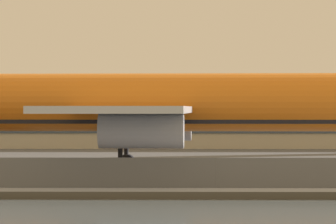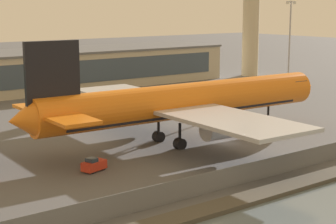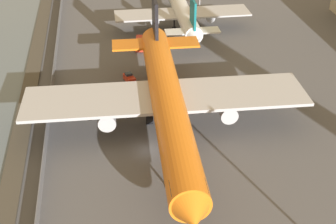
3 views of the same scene
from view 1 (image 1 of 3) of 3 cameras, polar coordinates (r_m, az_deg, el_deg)
name	(u,v)px [view 1 (image 1 of 3)]	position (r m, az deg, el deg)	size (l,w,h in m)	color
ground_plane	(209,176)	(85.65, 2.41, -3.74)	(500.00, 500.00, 0.00)	#565659
shoreline_seawall	(218,194)	(65.20, 2.93, -4.76)	(320.00, 3.00, 0.50)	#474238
perimeter_fence	(216,175)	(69.61, 2.79, -3.66)	(280.00, 0.10, 2.41)	slate
cargo_jet_orange	(152,105)	(89.41, -0.92, 0.42)	(55.67, 47.63, 16.32)	orange
terminal_building	(180,115)	(153.58, 0.71, -0.20)	(108.93, 22.04, 9.60)	#BCB299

